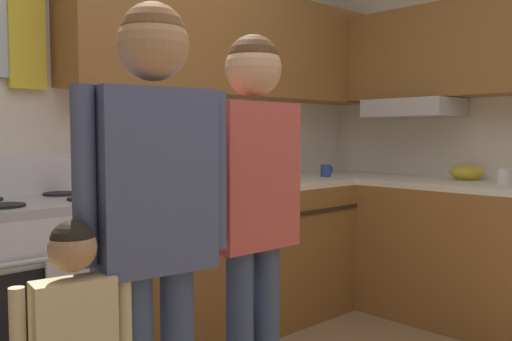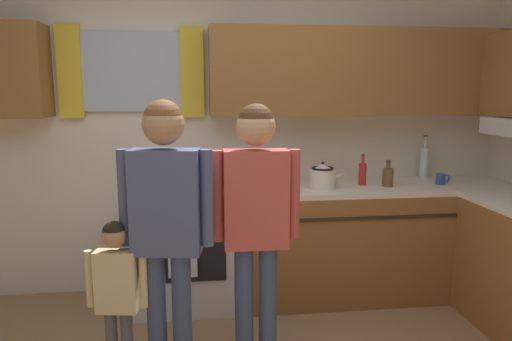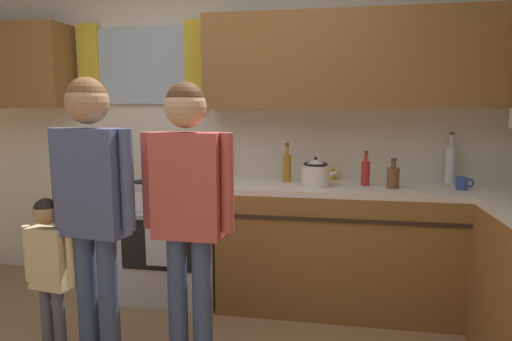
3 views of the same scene
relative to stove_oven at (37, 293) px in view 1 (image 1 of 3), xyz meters
The scene contains 14 objects.
back_wall_unit 1.14m from the stove_oven, 32.90° to the left, with size 4.60×0.42×2.60m.
kitchen_counter_run 1.87m from the stove_oven, 12.08° to the right, with size 2.26×2.02×0.90m.
stove_oven is the anchor object (origin of this frame).
bottle_squat_brown 1.66m from the stove_oven, ahead, with size 0.08×0.08×0.21m.
bottle_tall_clear 2.10m from the stove_oven, ahead, with size 0.07×0.07×0.37m.
bottle_oil_amber 1.00m from the stove_oven, ahead, with size 0.06×0.06×0.29m.
bottle_sauce_red 1.49m from the stove_oven, ahead, with size 0.06×0.06×0.25m.
mug_ceramic_white 2.66m from the stove_oven, 26.05° to the right, with size 0.13×0.08×0.09m.
mug_cobalt_blue 2.08m from the stove_oven, ahead, with size 0.11×0.07×0.08m.
mug_mustard_yellow 1.27m from the stove_oven, 10.27° to the left, with size 0.12×0.08×0.09m.
stovetop_kettle 1.18m from the stove_oven, ahead, with size 0.27×0.20×0.21m.
mixing_bowl 2.67m from the stove_oven, 19.09° to the right, with size 0.22×0.22×0.10m.
adult_holding_child 1.20m from the stove_oven, 92.74° to the right, with size 0.49×0.22×1.59m.
adult_in_plaid 1.20m from the stove_oven, 66.48° to the right, with size 0.49×0.21×1.57m.
Camera 1 is at (-1.29, -0.92, 1.20)m, focal length 37.89 mm.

